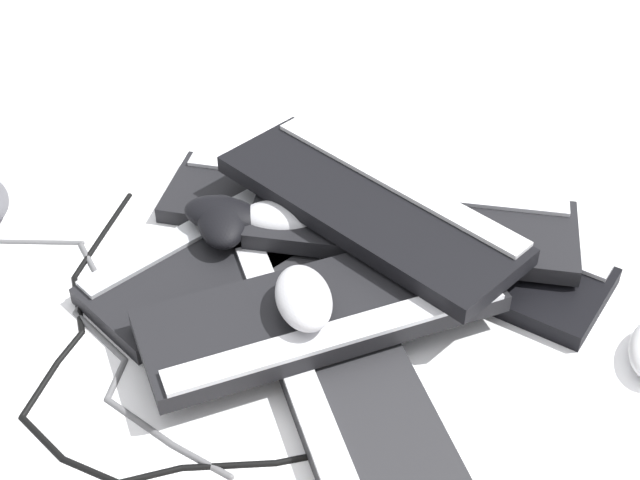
{
  "coord_description": "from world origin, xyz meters",
  "views": [
    {
      "loc": [
        -0.13,
        0.87,
        0.8
      ],
      "look_at": [
        -0.03,
        -0.02,
        0.04
      ],
      "focal_mm": 50.0,
      "sensor_mm": 36.0,
      "label": 1
    }
  ],
  "objects": [
    {
      "name": "keyboard_1",
      "position": [
        -0.07,
        0.15,
        0.01
      ],
      "size": [
        0.31,
        0.46,
        0.03
      ],
      "color": "#232326",
      "rests_on": "ground"
    },
    {
      "name": "keyboard_3",
      "position": [
        -0.02,
        -0.14,
        0.01
      ],
      "size": [
        0.45,
        0.2,
        0.03
      ],
      "color": "black",
      "rests_on": "ground"
    },
    {
      "name": "mouse_0",
      "position": [
        0.03,
        -0.16,
        0.05
      ],
      "size": [
        0.1,
        0.13,
        0.04
      ],
      "primitive_type": "ellipsoid",
      "rotation": [
        0.0,
        0.0,
        1.97
      ],
      "color": "black",
      "rests_on": "keyboard_3"
    },
    {
      "name": "keyboard_4",
      "position": [
        -0.15,
        -0.08,
        0.04
      ],
      "size": [
        0.45,
        0.18,
        0.03
      ],
      "color": "black",
      "rests_on": "keyboard_2"
    },
    {
      "name": "keyboard_6",
      "position": [
        -0.05,
        0.11,
        0.04
      ],
      "size": [
        0.46,
        0.34,
        0.03
      ],
      "color": "black",
      "rests_on": "keyboard_1"
    },
    {
      "name": "ground_plane",
      "position": [
        0.0,
        0.0,
        0.0
      ],
      "size": [
        3.2,
        3.2,
        0.0
      ],
      "primitive_type": "plane",
      "color": "white"
    },
    {
      "name": "keyboard_0",
      "position": [
        0.08,
        -0.04,
        0.01
      ],
      "size": [
        0.4,
        0.43,
        0.03
      ],
      "color": "black",
      "rests_on": "ground"
    },
    {
      "name": "cable_0",
      "position": [
        0.18,
        0.18,
        0.0
      ],
      "size": [
        0.42,
        0.5,
        0.01
      ],
      "color": "black",
      "rests_on": "ground"
    },
    {
      "name": "keyboard_5",
      "position": [
        -0.09,
        -0.07,
        0.07
      ],
      "size": [
        0.44,
        0.39,
        0.03
      ],
      "color": "black",
      "rests_on": "keyboard_4"
    },
    {
      "name": "keyboard_2",
      "position": [
        -0.2,
        -0.07,
        0.01
      ],
      "size": [
        0.46,
        0.34,
        0.03
      ],
      "color": "black",
      "rests_on": "ground"
    },
    {
      "name": "mouse_3",
      "position": [
        0.03,
        -0.06,
        0.05
      ],
      "size": [
        0.11,
        0.07,
        0.04
      ],
      "primitive_type": "ellipsoid",
      "rotation": [
        0.0,
        0.0,
        3.18
      ],
      "color": "#B7B7BC",
      "rests_on": "keyboard_0"
    },
    {
      "name": "mouse_1",
      "position": [
        0.1,
        -0.04,
        0.05
      ],
      "size": [
        0.09,
        0.12,
        0.04
      ],
      "primitive_type": "ellipsoid",
      "rotation": [
        0.0,
        0.0,
        4.99
      ],
      "color": "black",
      "rests_on": "keyboard_0"
    },
    {
      "name": "mouse_5",
      "position": [
        -0.03,
        0.12,
        0.08
      ],
      "size": [
        0.1,
        0.12,
        0.04
      ],
      "primitive_type": "ellipsoid",
      "rotation": [
        0.0,
        0.0,
        1.88
      ],
      "color": "#B7B7BC",
      "rests_on": "keyboard_6"
    },
    {
      "name": "cable_1",
      "position": [
        0.22,
        0.13,
        0.0
      ],
      "size": [
        0.4,
        0.37,
        0.01
      ],
      "color": "#59595B",
      "rests_on": "ground"
    },
    {
      "name": "mouse_6",
      "position": [
        0.1,
        -0.06,
        0.05
      ],
      "size": [
        0.12,
        0.09,
        0.04
      ],
      "primitive_type": "ellipsoid",
      "rotation": [
        0.0,
        0.0,
        2.93
      ],
      "color": "black",
      "rests_on": "keyboard_0"
    }
  ]
}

